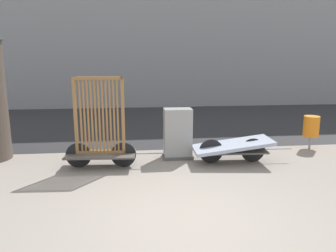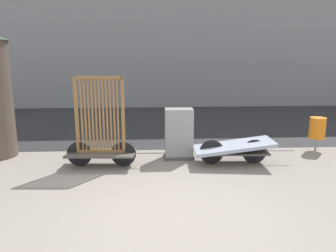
{
  "view_description": "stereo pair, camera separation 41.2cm",
  "coord_description": "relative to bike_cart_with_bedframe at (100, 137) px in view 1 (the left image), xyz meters",
  "views": [
    {
      "loc": [
        -0.85,
        -4.79,
        2.56
      ],
      "look_at": [
        0.0,
        2.74,
        0.96
      ],
      "focal_mm": 35.0,
      "sensor_mm": 36.0,
      "label": 1
    },
    {
      "loc": [
        -0.44,
        -4.82,
        2.56
      ],
      "look_at": [
        0.0,
        2.74,
        0.96
      ],
      "focal_mm": 35.0,
      "sensor_mm": 36.0,
      "label": 2
    }
  ],
  "objects": [
    {
      "name": "bike_cart_with_mattress",
      "position": [
        3.18,
        0.0,
        -0.34
      ],
      "size": [
        2.47,
        0.95,
        0.6
      ],
      "rotation": [
        0.0,
        0.0,
        -0.03
      ],
      "color": "#4C4742",
      "rests_on": "ground_plane"
    },
    {
      "name": "utility_cabinet",
      "position": [
        1.89,
        0.53,
        -0.13
      ],
      "size": [
        0.76,
        0.5,
        1.29
      ],
      "color": "#4C4C4C",
      "rests_on": "ground_plane"
    },
    {
      "name": "road_strip",
      "position": [
        1.58,
        5.3,
        -0.73
      ],
      "size": [
        56.0,
        7.97,
        0.01
      ],
      "color": "#2D2D30",
      "rests_on": "ground_plane"
    },
    {
      "name": "bike_cart_with_bedframe",
      "position": [
        0.0,
        0.0,
        0.0
      ],
      "size": [
        2.33,
        0.85,
        2.13
      ],
      "rotation": [
        0.0,
        0.0,
        -0.06
      ],
      "color": "#4C4742",
      "rests_on": "ground_plane"
    },
    {
      "name": "ground_plane",
      "position": [
        1.58,
        -2.74,
        -0.73
      ],
      "size": [
        60.0,
        60.0,
        0.0
      ],
      "primitive_type": "plane",
      "color": "gray"
    },
    {
      "name": "trash_bin",
      "position": [
        5.76,
        0.97,
        -0.09
      ],
      "size": [
        0.43,
        0.43,
        0.94
      ],
      "color": "gray",
      "rests_on": "ground_plane"
    },
    {
      "name": "building_facade",
      "position": [
        1.58,
        11.29,
        4.64
      ],
      "size": [
        48.0,
        4.0,
        10.75
      ],
      "color": "gray",
      "rests_on": "ground_plane"
    }
  ]
}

